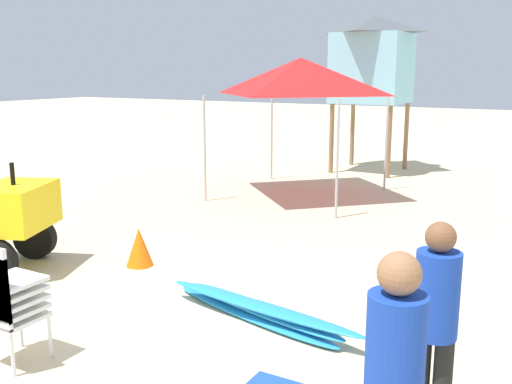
# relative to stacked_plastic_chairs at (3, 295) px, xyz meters

# --- Properties ---
(ground) EXTENTS (80.00, 80.00, 0.00)m
(ground) POSITION_rel_stacked_plastic_chairs_xyz_m (-0.38, 0.34, -0.70)
(ground) COLOR beige
(stacked_plastic_chairs) EXTENTS (0.48, 0.48, 1.20)m
(stacked_plastic_chairs) POSITION_rel_stacked_plastic_chairs_xyz_m (0.00, 0.00, 0.00)
(stacked_plastic_chairs) COLOR white
(stacked_plastic_chairs) RESTS_ON ground
(surfboard_pile) EXTENTS (2.64, 0.87, 0.24)m
(surfboard_pile) POSITION_rel_stacked_plastic_chairs_xyz_m (1.52, 2.02, -0.58)
(surfboard_pile) COLOR #268CCC
(surfboard_pile) RESTS_ON ground
(lifeguard_near_left) EXTENTS (0.32, 0.32, 1.67)m
(lifeguard_near_left) POSITION_rel_stacked_plastic_chairs_xyz_m (3.66, 0.86, 0.26)
(lifeguard_near_left) COLOR black
(lifeguard_near_left) RESTS_ON ground
(popup_canopy) EXTENTS (2.99, 2.99, 2.96)m
(popup_canopy) POSITION_rel_stacked_plastic_chairs_xyz_m (-0.92, 8.17, 1.88)
(popup_canopy) COLOR #B2B2B7
(popup_canopy) RESTS_ON ground
(lifeguard_tower) EXTENTS (1.98, 1.98, 4.09)m
(lifeguard_tower) POSITION_rel_stacked_plastic_chairs_xyz_m (-0.65, 11.99, 2.28)
(lifeguard_tower) COLOR olive
(lifeguard_tower) RESTS_ON ground
(traffic_cone_near) EXTENTS (0.38, 0.38, 0.54)m
(traffic_cone_near) POSITION_rel_stacked_plastic_chairs_xyz_m (-0.83, 2.80, -0.43)
(traffic_cone_near) COLOR orange
(traffic_cone_near) RESTS_ON ground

